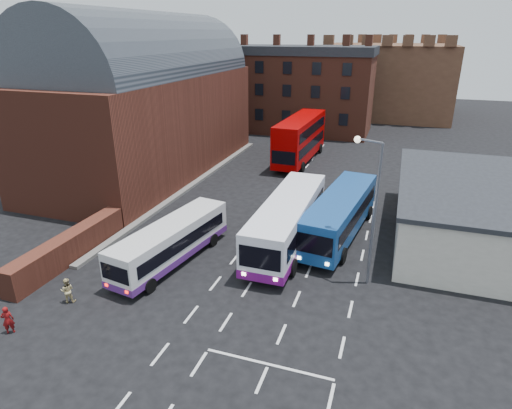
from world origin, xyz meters
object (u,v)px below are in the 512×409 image
(street_lamp, at_px, (371,200))
(pedestrian_red, at_px, (8,320))
(pedestrian_beige, at_px, (67,290))
(bus_white_inbound, at_px, (288,218))
(bus_red_double, at_px, (300,139))
(bus_white_outbound, at_px, (171,240))
(bus_blue, at_px, (340,213))

(street_lamp, distance_m, pedestrian_red, 19.85)
(street_lamp, height_order, pedestrian_beige, street_lamp)
(bus_white_inbound, bearing_deg, bus_red_double, -78.97)
(pedestrian_red, bearing_deg, pedestrian_beige, -145.74)
(bus_white_outbound, distance_m, bus_red_double, 25.76)
(pedestrian_red, height_order, pedestrian_beige, pedestrian_red)
(bus_white_outbound, bearing_deg, bus_white_inbound, 45.71)
(bus_blue, bearing_deg, pedestrian_beige, 52.50)
(bus_white_inbound, relative_size, street_lamp, 1.42)
(bus_blue, bearing_deg, bus_white_inbound, 44.44)
(bus_white_outbound, height_order, bus_red_double, bus_red_double)
(bus_blue, height_order, pedestrian_beige, bus_blue)
(bus_blue, xyz_separation_m, pedestrian_beige, (-12.98, -13.14, -1.15))
(bus_white_outbound, height_order, street_lamp, street_lamp)
(bus_white_outbound, xyz_separation_m, pedestrian_red, (-4.19, -8.98, -0.82))
(bus_white_inbound, height_order, pedestrian_beige, bus_white_inbound)
(bus_white_outbound, xyz_separation_m, pedestrian_beige, (-3.27, -5.88, -0.84))
(bus_white_inbound, relative_size, pedestrian_beige, 8.40)
(bus_white_outbound, xyz_separation_m, street_lamp, (12.04, 1.54, 3.68))
(bus_red_double, height_order, street_lamp, street_lamp)
(pedestrian_red, bearing_deg, bus_red_double, -140.01)
(bus_white_inbound, distance_m, pedestrian_red, 17.45)
(bus_blue, distance_m, bus_red_double, 19.78)
(street_lamp, xyz_separation_m, pedestrian_beige, (-15.30, -7.42, -4.52))
(bus_white_outbound, bearing_deg, pedestrian_beige, -109.86)
(bus_white_inbound, distance_m, pedestrian_beige, 14.49)
(bus_red_double, distance_m, pedestrian_red, 35.28)
(bus_blue, bearing_deg, bus_red_double, -61.17)
(bus_white_inbound, relative_size, bus_blue, 1.04)
(bus_red_double, distance_m, pedestrian_beige, 32.07)
(pedestrian_red, bearing_deg, bus_white_outbound, -154.21)
(bus_white_outbound, relative_size, pedestrian_beige, 6.80)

